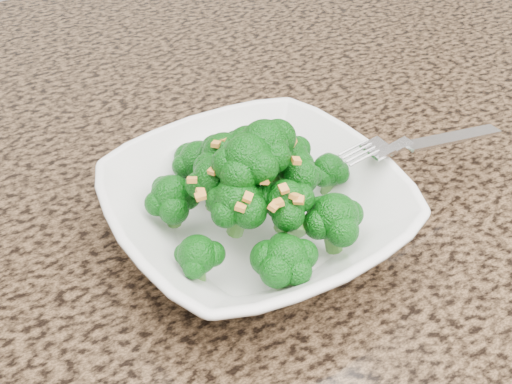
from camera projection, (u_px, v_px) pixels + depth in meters
granite_counter at (198, 198)px, 0.61m from camera, size 1.64×1.04×0.03m
bowl at (256, 211)px, 0.53m from camera, size 0.25×0.25×0.06m
broccoli_pile at (256, 149)px, 0.49m from camera, size 0.21×0.21×0.07m
garlic_topping at (256, 107)px, 0.47m from camera, size 0.13×0.13×0.01m
fork at (403, 145)px, 0.54m from camera, size 0.20×0.05×0.01m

